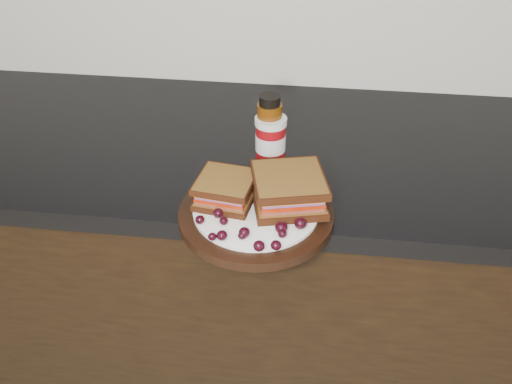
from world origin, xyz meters
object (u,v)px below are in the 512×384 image
condiment_jar (271,139)px  oil_bottle (269,127)px  plate (256,215)px  sandwich_left (226,190)px

condiment_jar → oil_bottle: 0.02m
condiment_jar → oil_bottle: (-0.00, 0.01, 0.02)m
plate → condiment_jar: (0.00, 0.21, 0.04)m
plate → sandwich_left: sandwich_left is taller
oil_bottle → sandwich_left: bearing=-106.7°
plate → oil_bottle: oil_bottle is taller
plate → condiment_jar: size_ratio=2.91×
oil_bottle → condiment_jar: bearing=-62.2°
sandwich_left → oil_bottle: oil_bottle is taller
plate → sandwich_left: (-0.06, 0.02, 0.04)m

